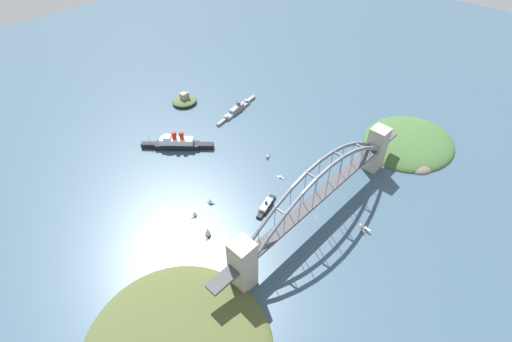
{
  "coord_description": "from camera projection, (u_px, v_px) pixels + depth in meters",
  "views": [
    {
      "loc": [
        -203.48,
        -116.66,
        264.58
      ],
      "look_at": [
        0.0,
        78.55,
        8.0
      ],
      "focal_mm": 26.04,
      "sensor_mm": 36.0,
      "label": 1
    }
  ],
  "objects": [
    {
      "name": "seaplane_taxiing_near_bridge",
      "position": [
        364.0,
        229.0,
        333.09
      ],
      "size": [
        7.48,
        11.37,
        4.93
      ],
      "color": "#B7B7B2",
      "rests_on": "ground"
    },
    {
      "name": "small_boat_0",
      "position": [
        268.0,
        157.0,
        409.34
      ],
      "size": [
        8.96,
        5.77,
        2.09
      ],
      "color": "black",
      "rests_on": "ground"
    },
    {
      "name": "ground_plane",
      "position": [
        317.0,
        216.0,
        346.41
      ],
      "size": [
        1400.0,
        1400.0,
        0.0
      ],
      "primitive_type": "plane",
      "color": "#385166"
    },
    {
      "name": "harbor_ferry_steamer",
      "position": [
        266.0,
        206.0,
        352.9
      ],
      "size": [
        32.37,
        14.58,
        8.32
      ],
      "color": "black",
      "rests_on": "ground"
    },
    {
      "name": "small_boat_1",
      "position": [
        210.0,
        201.0,
        356.72
      ],
      "size": [
        5.19,
        6.92,
        7.01
      ],
      "color": "#2D6B3D",
      "rests_on": "ground"
    },
    {
      "name": "small_boat_3",
      "position": [
        208.0,
        231.0,
        327.1
      ],
      "size": [
        8.82,
        7.57,
        10.62
      ],
      "color": "brown",
      "rests_on": "ground"
    },
    {
      "name": "fort_island_mid_harbor",
      "position": [
        184.0,
        100.0,
        489.47
      ],
      "size": [
        32.2,
        31.46,
        15.72
      ],
      "color": "#4C6038",
      "rests_on": "ground"
    },
    {
      "name": "small_boat_4",
      "position": [
        194.0,
        213.0,
        344.97
      ],
      "size": [
        7.22,
        4.38,
        6.75
      ],
      "color": "gold",
      "rests_on": "ground"
    },
    {
      "name": "small_boat_2",
      "position": [
        280.0,
        177.0,
        384.87
      ],
      "size": [
        3.17,
        7.77,
        2.21
      ],
      "color": "silver",
      "rests_on": "ground"
    },
    {
      "name": "harbor_arch_bridge",
      "position": [
        320.0,
        196.0,
        327.82
      ],
      "size": [
        257.09,
        16.37,
        67.6
      ],
      "color": "#ADA38E",
      "rests_on": "ground"
    },
    {
      "name": "naval_cruiser",
      "position": [
        237.0,
        109.0,
        476.32
      ],
      "size": [
        79.65,
        18.76,
        17.11
      ],
      "color": "gray",
      "rests_on": "ground"
    },
    {
      "name": "headland_east_shore",
      "position": [
        409.0,
        144.0,
        427.21
      ],
      "size": [
        112.54,
        99.2,
        22.18
      ],
      "color": "#3D6033",
      "rests_on": "ground"
    },
    {
      "name": "ocean_liner",
      "position": [
        177.0,
        143.0,
        417.95
      ],
      "size": [
        60.49,
        64.74,
        22.13
      ],
      "color": "black",
      "rests_on": "ground"
    }
  ]
}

